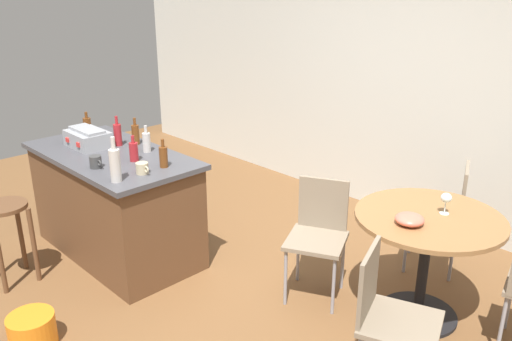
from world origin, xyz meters
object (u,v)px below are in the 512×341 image
at_px(wine_glass, 446,199).
at_px(bottle_4, 115,165).
at_px(serving_bowl, 410,219).
at_px(folding_chair_far, 445,208).
at_px(bottle_5, 146,142).
at_px(bottle_0, 134,151).
at_px(bottle_3, 163,156).
at_px(dining_table, 427,241).
at_px(kitchen_island, 115,203).
at_px(cup_1, 96,162).
at_px(wooden_stool, 7,225).
at_px(toolbox, 88,138).
at_px(bottle_2, 136,134).
at_px(bottle_1, 87,125).
at_px(cup_0, 142,168).
at_px(plastic_bucket, 32,330).
at_px(bottle_6, 118,134).
at_px(folding_chair_right, 388,313).
at_px(folding_chair_left, 319,230).

bearing_deg(wine_glass, bottle_4, -141.09).
xyz_separation_m(wine_glass, serving_bowl, (-0.08, -0.30, -0.07)).
relative_size(folding_chair_far, bottle_5, 4.06).
xyz_separation_m(bottle_0, bottle_3, (0.27, 0.08, 0.01)).
distance_m(dining_table, wine_glass, 0.31).
relative_size(folding_chair_far, bottle_3, 4.08).
relative_size(kitchen_island, cup_1, 12.53).
bearing_deg(bottle_3, wine_glass, 29.54).
distance_m(wooden_stool, toolbox, 0.92).
xyz_separation_m(dining_table, bottle_2, (-2.30, -0.71, 0.39)).
bearing_deg(wine_glass, kitchen_island, -154.58).
bearing_deg(cup_1, folding_chair_far, 47.28).
distance_m(wooden_stool, wine_glass, 3.12).
bearing_deg(dining_table, bottle_1, -163.59).
bearing_deg(wooden_stool, bottle_0, 61.39).
xyz_separation_m(cup_0, plastic_bucket, (0.11, -0.96, -0.82)).
distance_m(wooden_stool, dining_table, 3.00).
height_order(bottle_0, bottle_4, bottle_4).
distance_m(kitchen_island, cup_1, 0.59).
bearing_deg(toolbox, bottle_6, 54.02).
height_order(bottle_4, cup_0, bottle_4).
height_order(dining_table, bottle_6, bottle_6).
distance_m(bottle_6, serving_bowl, 2.43).
bearing_deg(folding_chair_right, kitchen_island, -175.14).
bearing_deg(cup_0, kitchen_island, 172.76).
bearing_deg(cup_0, dining_table, 32.64).
bearing_deg(folding_chair_right, toolbox, -174.75).
bearing_deg(folding_chair_left, bottle_5, -159.95).
distance_m(folding_chair_left, cup_1, 1.69).
xyz_separation_m(toolbox, bottle_5, (0.45, 0.27, 0.01)).
relative_size(bottle_1, plastic_bucket, 0.67).
height_order(bottle_2, bottle_4, bottle_4).
distance_m(cup_0, plastic_bucket, 1.26).
distance_m(folding_chair_right, plastic_bucket, 2.19).
bearing_deg(wooden_stool, bottle_2, 84.65).
height_order(serving_bowl, plastic_bucket, serving_bowl).
distance_m(folding_chair_left, toolbox, 2.03).
relative_size(bottle_6, cup_1, 2.01).
xyz_separation_m(toolbox, bottle_0, (0.57, 0.08, 0.00)).
bearing_deg(bottle_3, dining_table, 27.71).
bearing_deg(wooden_stool, plastic_bucket, -14.59).
bearing_deg(bottle_2, kitchen_island, -77.97).
bearing_deg(cup_0, bottle_2, 151.15).
xyz_separation_m(dining_table, toolbox, (-2.51, -1.03, 0.38)).
xyz_separation_m(bottle_6, cup_0, (0.71, -0.23, -0.06)).
height_order(bottle_6, wine_glass, bottle_6).
bearing_deg(serving_bowl, kitchen_island, -160.46).
distance_m(bottle_2, bottle_4, 0.86).
xyz_separation_m(kitchen_island, bottle_0, (0.30, 0.03, 0.52)).
relative_size(folding_chair_right, bottle_4, 2.74).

